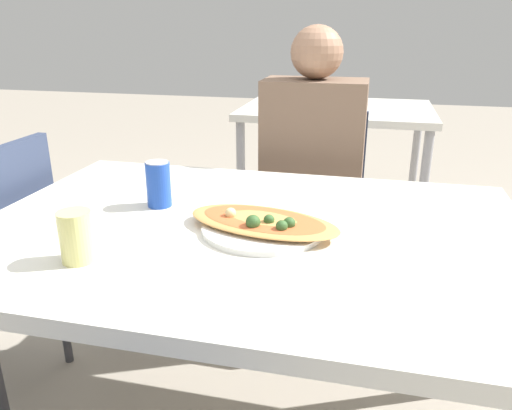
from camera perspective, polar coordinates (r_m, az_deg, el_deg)
name	(u,v)px	position (r m, az deg, el deg)	size (l,w,h in m)	color
dining_table	(249,249)	(1.26, -0.86, -5.10)	(1.36, 0.95, 0.73)	silver
chair_far_seated	(313,205)	(2.04, 6.58, 0.02)	(0.40, 0.40, 0.87)	#2D3851
person_seated	(312,166)	(1.88, 6.40, 4.50)	(0.37, 0.24, 1.20)	#2D2D38
pizza_main	(263,224)	(1.20, 0.82, -2.14)	(0.41, 0.30, 0.06)	white
soda_can	(158,184)	(1.38, -11.08, 2.36)	(0.07, 0.07, 0.12)	#1E47B2
drink_glass	(76,237)	(1.11, -19.85, -3.42)	(0.07, 0.07, 0.11)	#E0DB7F
background_table	(330,116)	(3.05, 8.46, 10.06)	(1.10, 0.80, 0.85)	silver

